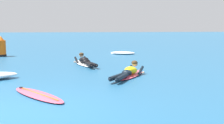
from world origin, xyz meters
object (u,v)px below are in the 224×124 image
(surfer_far, at_px, (85,62))
(channel_marker_buoy, at_px, (1,48))
(drifting_surfboard, at_px, (37,95))
(surfer_near, at_px, (129,73))

(surfer_far, height_order, channel_marker_buoy, channel_marker_buoy)
(surfer_far, relative_size, drifting_surfboard, 1.32)
(channel_marker_buoy, bearing_deg, drifting_surfboard, -70.75)
(channel_marker_buoy, bearing_deg, surfer_near, -49.85)
(surfer_near, height_order, surfer_far, same)
(drifting_surfboard, xyz_separation_m, channel_marker_buoy, (-3.20, 9.16, 0.43))
(drifting_surfboard, bearing_deg, channel_marker_buoy, 109.25)
(surfer_near, bearing_deg, surfer_far, 114.49)
(drifting_surfboard, height_order, channel_marker_buoy, channel_marker_buoy)
(surfer_far, bearing_deg, surfer_near, -65.51)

